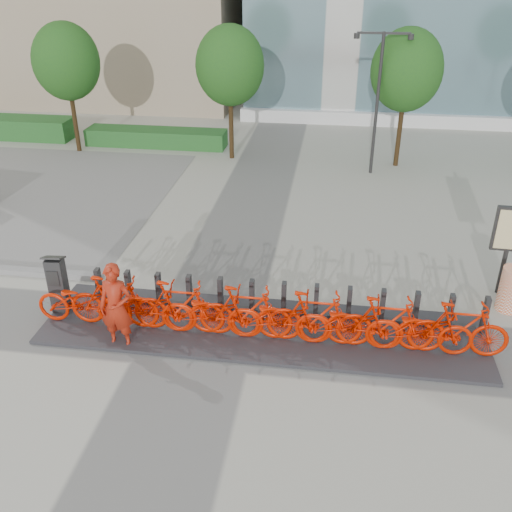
# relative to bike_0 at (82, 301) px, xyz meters

# --- Properties ---
(ground) EXTENTS (120.00, 120.00, 0.00)m
(ground) POSITION_rel_bike_0_xyz_m (2.60, 0.05, -0.62)
(ground) COLOR #99998D
(hedge_b) EXTENTS (6.00, 1.20, 0.70)m
(hedge_b) POSITION_rel_bike_0_xyz_m (-2.40, 13.25, -0.27)
(hedge_b) COLOR #246F28
(hedge_b) RESTS_ON ground
(tree_0) EXTENTS (2.60, 2.60, 5.10)m
(tree_0) POSITION_rel_bike_0_xyz_m (-5.40, 12.05, 2.97)
(tree_0) COLOR #3B2B13
(tree_0) RESTS_ON ground
(tree_1) EXTENTS (2.60, 2.60, 5.10)m
(tree_1) POSITION_rel_bike_0_xyz_m (1.10, 12.05, 2.97)
(tree_1) COLOR #3B2B13
(tree_1) RESTS_ON ground
(tree_2) EXTENTS (2.60, 2.60, 5.10)m
(tree_2) POSITION_rel_bike_0_xyz_m (7.60, 12.05, 2.97)
(tree_2) COLOR #3B2B13
(tree_2) RESTS_ON ground
(streetlamp) EXTENTS (2.00, 0.20, 5.00)m
(streetlamp) POSITION_rel_bike_0_xyz_m (6.60, 11.05, 2.51)
(streetlamp) COLOR black
(streetlamp) RESTS_ON ground
(dock_pad) EXTENTS (9.60, 2.40, 0.08)m
(dock_pad) POSITION_rel_bike_0_xyz_m (3.90, 0.35, -0.58)
(dock_pad) COLOR #2F2F33
(dock_pad) RESTS_ON ground
(dock_rail_posts) EXTENTS (8.74, 0.50, 0.85)m
(dock_rail_posts) POSITION_rel_bike_0_xyz_m (4.32, 0.82, -0.12)
(dock_rail_posts) COLOR #2A2A2C
(dock_rail_posts) RESTS_ON dock_pad
(bike_0) EXTENTS (2.06, 0.72, 1.08)m
(bike_0) POSITION_rel_bike_0_xyz_m (0.00, 0.00, 0.00)
(bike_0) COLOR red
(bike_0) RESTS_ON dock_pad
(bike_1) EXTENTS (2.00, 0.56, 1.20)m
(bike_1) POSITION_rel_bike_0_xyz_m (0.72, 0.00, 0.06)
(bike_1) COLOR red
(bike_1) RESTS_ON dock_pad
(bike_2) EXTENTS (2.06, 0.72, 1.08)m
(bike_2) POSITION_rel_bike_0_xyz_m (1.44, 0.00, 0.00)
(bike_2) COLOR red
(bike_2) RESTS_ON dock_pad
(bike_3) EXTENTS (2.00, 0.56, 1.20)m
(bike_3) POSITION_rel_bike_0_xyz_m (2.16, 0.00, 0.06)
(bike_3) COLOR red
(bike_3) RESTS_ON dock_pad
(bike_4) EXTENTS (2.06, 0.72, 1.08)m
(bike_4) POSITION_rel_bike_0_xyz_m (2.88, 0.00, 0.00)
(bike_4) COLOR red
(bike_4) RESTS_ON dock_pad
(bike_5) EXTENTS (2.00, 0.56, 1.20)m
(bike_5) POSITION_rel_bike_0_xyz_m (3.60, 0.00, 0.06)
(bike_5) COLOR red
(bike_5) RESTS_ON dock_pad
(bike_6) EXTENTS (2.06, 0.72, 1.08)m
(bike_6) POSITION_rel_bike_0_xyz_m (4.32, 0.00, 0.00)
(bike_6) COLOR red
(bike_6) RESTS_ON dock_pad
(bike_7) EXTENTS (2.00, 0.56, 1.20)m
(bike_7) POSITION_rel_bike_0_xyz_m (5.04, 0.00, 0.06)
(bike_7) COLOR red
(bike_7) RESTS_ON dock_pad
(bike_8) EXTENTS (2.06, 0.72, 1.08)m
(bike_8) POSITION_rel_bike_0_xyz_m (5.76, 0.00, 0.00)
(bike_8) COLOR red
(bike_8) RESTS_ON dock_pad
(bike_9) EXTENTS (2.00, 0.56, 1.20)m
(bike_9) POSITION_rel_bike_0_xyz_m (6.48, 0.00, 0.06)
(bike_9) COLOR red
(bike_9) RESTS_ON dock_pad
(bike_10) EXTENTS (2.06, 0.72, 1.08)m
(bike_10) POSITION_rel_bike_0_xyz_m (7.20, 0.00, 0.00)
(bike_10) COLOR red
(bike_10) RESTS_ON dock_pad
(bike_11) EXTENTS (2.00, 0.56, 1.20)m
(bike_11) POSITION_rel_bike_0_xyz_m (7.92, 0.00, 0.06)
(bike_11) COLOR red
(bike_11) RESTS_ON dock_pad
(kiosk) EXTENTS (0.47, 0.41, 1.43)m
(kiosk) POSITION_rel_bike_0_xyz_m (-0.73, 0.41, 0.15)
(kiosk) COLOR #2A2A2C
(kiosk) RESTS_ON dock_pad
(worker_red) EXTENTS (0.73, 0.50, 1.94)m
(worker_red) POSITION_rel_bike_0_xyz_m (1.04, -0.62, 0.35)
(worker_red) COLOR #A5220F
(worker_red) RESTS_ON ground
(construction_barrel) EXTENTS (0.56, 0.56, 1.07)m
(construction_barrel) POSITION_rel_bike_0_xyz_m (9.44, 2.01, -0.08)
(construction_barrel) COLOR #E64907
(construction_barrel) RESTS_ON ground
(map_sign) EXTENTS (0.80, 0.17, 2.42)m
(map_sign) POSITION_rel_bike_0_xyz_m (9.38, 2.76, 0.98)
(map_sign) COLOR black
(map_sign) RESTS_ON ground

